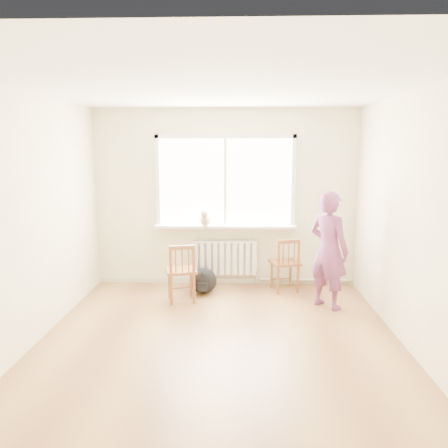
# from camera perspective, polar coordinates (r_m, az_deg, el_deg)

# --- Properties ---
(floor) EXTENTS (4.50, 4.50, 0.00)m
(floor) POSITION_cam_1_polar(r_m,az_deg,el_deg) (4.88, -0.68, -15.62)
(floor) COLOR #A77644
(floor) RESTS_ON ground
(ceiling) EXTENTS (4.50, 4.50, 0.00)m
(ceiling) POSITION_cam_1_polar(r_m,az_deg,el_deg) (4.45, -0.75, 17.59)
(ceiling) COLOR white
(ceiling) RESTS_ON back_wall
(back_wall) EXTENTS (4.00, 0.01, 2.70)m
(back_wall) POSITION_cam_1_polar(r_m,az_deg,el_deg) (6.70, 0.17, 3.40)
(back_wall) COLOR #ECE7BD
(back_wall) RESTS_ON ground
(window) EXTENTS (2.12, 0.05, 1.42)m
(window) POSITION_cam_1_polar(r_m,az_deg,el_deg) (6.65, 0.17, 6.05)
(window) COLOR white
(window) RESTS_ON back_wall
(windowsill) EXTENTS (2.15, 0.22, 0.04)m
(windowsill) POSITION_cam_1_polar(r_m,az_deg,el_deg) (6.65, 0.14, -0.30)
(windowsill) COLOR white
(windowsill) RESTS_ON back_wall
(radiator) EXTENTS (1.00, 0.12, 0.55)m
(radiator) POSITION_cam_1_polar(r_m,az_deg,el_deg) (6.77, 0.14, -4.36)
(radiator) COLOR white
(radiator) RESTS_ON back_wall
(heating_pipe) EXTENTS (1.40, 0.04, 0.04)m
(heating_pipe) POSITION_cam_1_polar(r_m,az_deg,el_deg) (6.98, 10.55, -7.17)
(heating_pipe) COLOR silver
(heating_pipe) RESTS_ON back_wall
(baseboard) EXTENTS (4.00, 0.03, 0.08)m
(baseboard) POSITION_cam_1_polar(r_m,az_deg,el_deg) (6.96, 0.16, -7.40)
(baseboard) COLOR beige
(baseboard) RESTS_ON ground
(chair_left) EXTENTS (0.49, 0.47, 0.83)m
(chair_left) POSITION_cam_1_polar(r_m,az_deg,el_deg) (6.06, -5.57, -6.35)
(chair_left) COLOR #9B582D
(chair_left) RESTS_ON floor
(chair_right) EXTENTS (0.48, 0.47, 0.81)m
(chair_right) POSITION_cam_1_polar(r_m,az_deg,el_deg) (6.53, 8.08, -5.29)
(chair_right) COLOR #9B582D
(chair_right) RESTS_ON floor
(person) EXTENTS (0.66, 0.67, 1.56)m
(person) POSITION_cam_1_polar(r_m,az_deg,el_deg) (5.91, 13.51, -3.34)
(person) COLOR #B13B48
(person) RESTS_ON floor
(cat) EXTENTS (0.18, 0.40, 0.27)m
(cat) POSITION_cam_1_polar(r_m,az_deg,el_deg) (6.56, -2.46, 0.69)
(cat) COLOR #CAB08A
(cat) RESTS_ON windowsill
(backpack) EXTENTS (0.40, 0.31, 0.39)m
(backpack) POSITION_cam_1_polar(r_m,az_deg,el_deg) (6.44, -2.69, -7.39)
(backpack) COLOR black
(backpack) RESTS_ON floor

